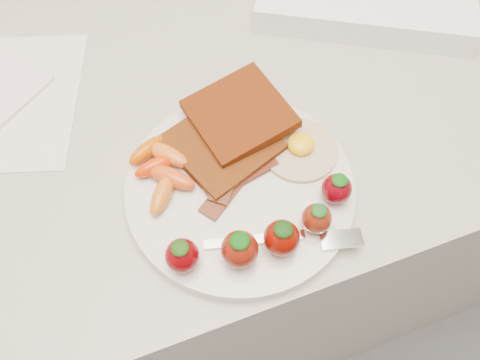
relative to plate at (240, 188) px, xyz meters
name	(u,v)px	position (x,y,z in m)	size (l,w,h in m)	color
counter	(203,236)	(-0.03, 0.16, -0.46)	(2.00, 0.60, 0.90)	gray
plate	(240,188)	(0.00, 0.00, 0.00)	(0.27, 0.27, 0.02)	silver
toast_lower	(222,144)	(0.00, 0.06, 0.02)	(0.11, 0.11, 0.01)	black
toast_upper	(239,114)	(0.03, 0.08, 0.03)	(0.11, 0.11, 0.01)	#351305
fried_egg	(300,148)	(0.08, 0.02, 0.01)	(0.10, 0.10, 0.02)	beige
bacon_strips	(234,177)	(0.00, 0.01, 0.01)	(0.11, 0.10, 0.01)	#4B0E13
baby_carrots	(162,169)	(-0.08, 0.05, 0.02)	(0.08, 0.11, 0.02)	#CE2F00
strawberries	(268,232)	(0.00, -0.08, 0.03)	(0.22, 0.07, 0.05)	#5F0005
fork	(294,239)	(0.03, -0.09, 0.01)	(0.17, 0.07, 0.00)	white
paper_sheet	(12,99)	(-0.24, 0.24, -0.01)	(0.18, 0.24, 0.00)	silver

